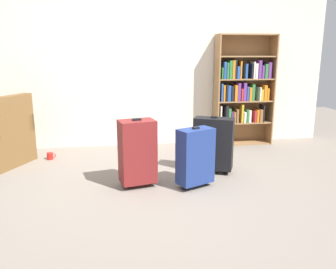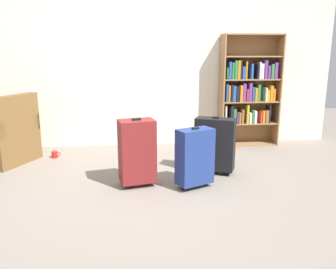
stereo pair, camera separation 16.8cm
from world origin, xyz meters
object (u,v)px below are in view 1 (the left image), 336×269
(suitcase_black, at_px, (213,144))
(suitcase_dark_red, at_px, (137,152))
(bookshelf, at_px, (242,91))
(mug, at_px, (50,156))
(suitcase_navy_blue, at_px, (195,156))

(suitcase_black, bearing_deg, suitcase_dark_red, -161.61)
(bookshelf, height_order, mug, bookshelf)
(suitcase_black, bearing_deg, mug, 158.20)
(bookshelf, xyz_separation_m, mug, (-2.85, -0.44, -0.79))
(mug, bearing_deg, suitcase_black, -21.80)
(bookshelf, relative_size, suitcase_navy_blue, 2.53)
(mug, height_order, suitcase_navy_blue, suitcase_navy_blue)
(suitcase_dark_red, bearing_deg, suitcase_black, 18.39)
(suitcase_dark_red, relative_size, suitcase_black, 1.09)
(suitcase_navy_blue, distance_m, suitcase_black, 0.54)
(mug, relative_size, suitcase_dark_red, 0.16)
(suitcase_dark_red, bearing_deg, suitcase_navy_blue, -11.38)
(mug, bearing_deg, bookshelf, 8.71)
(mug, distance_m, suitcase_black, 2.22)
(suitcase_dark_red, height_order, suitcase_black, suitcase_dark_red)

